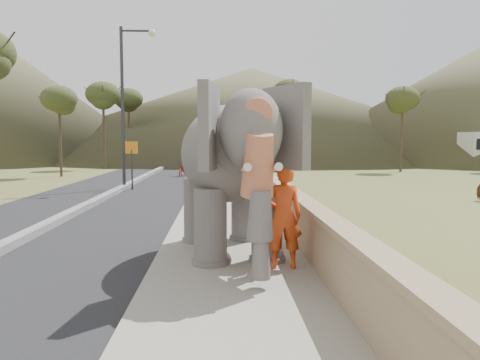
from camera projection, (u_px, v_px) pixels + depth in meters
name	position (u px, v px, depth m)	size (l,w,h in m)	color
ground	(234.00, 309.00, 6.90)	(160.00, 160.00, 0.00)	olive
road	(85.00, 209.00, 16.63)	(7.00, 120.00, 0.03)	black
median	(85.00, 207.00, 16.63)	(0.35, 120.00, 0.22)	black
walkway	(225.00, 207.00, 16.85)	(3.00, 120.00, 0.15)	#9E9687
parapet	(271.00, 193.00, 16.88)	(0.30, 120.00, 1.10)	tan
lamppost	(129.00, 91.00, 23.12)	(1.76, 0.36, 8.00)	#2D2C31
signboard	(132.00, 157.00, 22.86)	(0.60, 0.08, 2.40)	#2D2D33
distant_car	(460.00, 160.00, 40.64)	(1.70, 4.23, 1.44)	silver
hill_far	(251.00, 112.00, 76.18)	(80.00, 80.00, 14.00)	brown
elephant_and_man	(230.00, 175.00, 9.77)	(2.94, 4.76, 3.22)	slate
motorcyclist	(186.00, 166.00, 31.58)	(1.26, 1.78, 1.85)	maroon
trees	(247.00, 123.00, 35.79)	(47.56, 41.18, 8.54)	#473828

